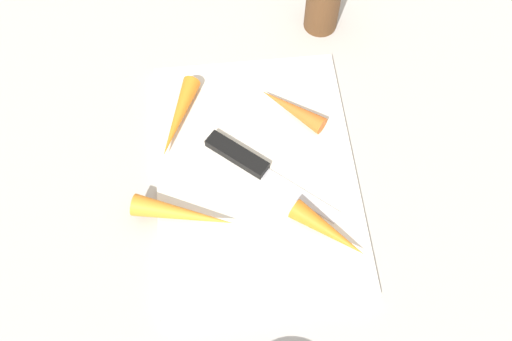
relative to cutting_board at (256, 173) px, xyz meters
name	(u,v)px	position (x,y,z in m)	size (l,w,h in m)	color
ground_plane	(256,175)	(0.00, 0.00, -0.01)	(1.40, 1.40, 0.00)	#ADA8A0
cutting_board	(256,173)	(0.00, 0.00, 0.00)	(0.36, 0.26, 0.01)	silver
knife	(245,160)	(0.01, 0.01, 0.01)	(0.15, 0.16, 0.01)	#B7B7BC
carrot_short	(329,231)	(-0.10, -0.08, 0.02)	(0.03, 0.03, 0.10)	orange
carrot_long	(178,117)	(0.08, 0.10, 0.02)	(0.03, 0.03, 0.12)	orange
carrot_longest	(183,214)	(-0.06, 0.10, 0.02)	(0.03, 0.03, 0.13)	orange
carrot_shortest	(292,108)	(0.08, -0.06, 0.02)	(0.02, 0.02, 0.10)	orange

